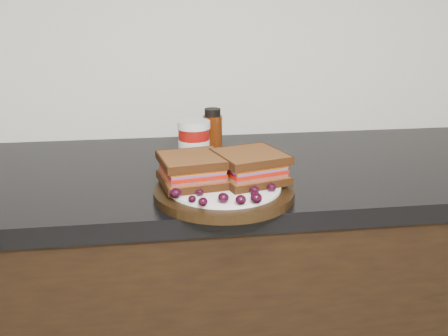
{
  "coord_description": "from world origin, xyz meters",
  "views": [
    {
      "loc": [
        0.04,
        0.58,
        1.26
      ],
      "look_at": [
        0.17,
        1.5,
        0.96
      ],
      "focal_mm": 40.0,
      "sensor_mm": 36.0,
      "label": 1
    }
  ],
  "objects_px": {
    "sandwich_left": "(192,170)",
    "oil_bottle": "(213,135)",
    "condiment_jar": "(194,145)",
    "plate": "(224,192)"
  },
  "relations": [
    {
      "from": "sandwich_left",
      "to": "condiment_jar",
      "type": "bearing_deg",
      "value": 74.3
    },
    {
      "from": "sandwich_left",
      "to": "condiment_jar",
      "type": "distance_m",
      "value": 0.18
    },
    {
      "from": "sandwich_left",
      "to": "condiment_jar",
      "type": "xyz_separation_m",
      "value": [
        0.02,
        0.18,
        0.0
      ]
    },
    {
      "from": "sandwich_left",
      "to": "oil_bottle",
      "type": "xyz_separation_m",
      "value": [
        0.07,
        0.23,
        0.01
      ]
    },
    {
      "from": "plate",
      "to": "condiment_jar",
      "type": "distance_m",
      "value": 0.21
    },
    {
      "from": "condiment_jar",
      "to": "oil_bottle",
      "type": "height_order",
      "value": "oil_bottle"
    },
    {
      "from": "plate",
      "to": "oil_bottle",
      "type": "relative_size",
      "value": 2.16
    },
    {
      "from": "condiment_jar",
      "to": "plate",
      "type": "bearing_deg",
      "value": -78.03
    },
    {
      "from": "sandwich_left",
      "to": "oil_bottle",
      "type": "bearing_deg",
      "value": 63.6
    },
    {
      "from": "plate",
      "to": "condiment_jar",
      "type": "xyz_separation_m",
      "value": [
        -0.04,
        0.2,
        0.05
      ]
    }
  ]
}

